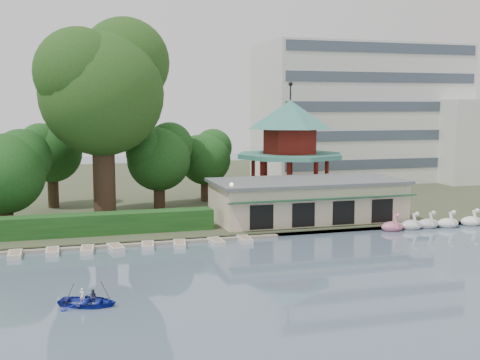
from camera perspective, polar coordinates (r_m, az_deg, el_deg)
name	(u,v)px	position (r m, az deg, el deg)	size (l,w,h in m)	color
ground_plane	(293,301)	(36.19, 5.02, -11.34)	(220.00, 220.00, 0.00)	slate
shore	(159,186)	(85.66, -7.66, -0.59)	(220.00, 70.00, 0.40)	#424930
embankment	(220,237)	(52.09, -1.91, -5.47)	(220.00, 0.60, 0.30)	gray
dock	(76,247)	(50.47, -15.28, -6.15)	(34.00, 1.60, 0.24)	gray
boathouse	(307,199)	(59.18, 6.38, -1.82)	(18.60, 9.39, 3.90)	beige
pavilion	(290,141)	(68.66, 4.77, 3.70)	(12.40, 12.40, 13.50)	beige
office_building	(379,118)	(92.78, 13.02, 5.77)	(38.00, 18.00, 20.00)	silver
hedge	(38,227)	(53.51, -18.60, -4.24)	(30.00, 2.00, 1.80)	#1E4C1A
lamp_post	(231,197)	(53.50, -0.81, -1.66)	(0.36, 0.36, 4.28)	black
big_tree	(103,83)	(60.35, -12.84, 8.92)	(13.20, 12.30, 19.84)	#3A281C
small_trees	(56,161)	(63.15, -17.07, 1.71)	(39.62, 17.06, 10.00)	#3A281C
swan_boats	(451,222)	(60.89, 19.40, -3.81)	(15.62, 2.08, 1.92)	pink
moored_rowboats	(69,251)	(49.10, -15.95, -6.47)	(29.69, 2.75, 0.36)	beige
rowboat_with_passengers	(88,298)	(36.13, -14.23, -10.75)	(5.68, 4.99, 2.01)	#19279C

